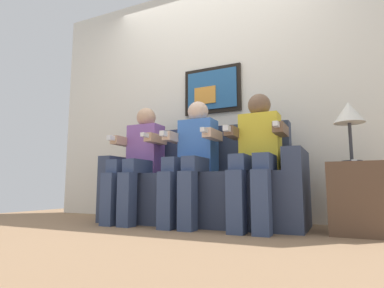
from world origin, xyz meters
The scene contains 9 objects.
ground_plane centered at (0.00, 0.00, 0.00)m, with size 5.50×5.50×0.00m, color #8C6B4C.
back_wall_assembly centered at (0.00, 0.76, 1.30)m, with size 4.23×0.10×2.60m.
couch centered at (0.00, 0.33, 0.31)m, with size 1.83×0.58×0.90m.
person_on_left centered at (-0.57, 0.16, 0.61)m, with size 0.46×0.56×1.11m.
person_in_middle centered at (0.00, 0.16, 0.61)m, with size 0.46×0.56×1.11m.
person_on_right centered at (0.57, 0.16, 0.61)m, with size 0.46×0.56×1.11m.
side_table_right centered at (1.27, 0.22, 0.25)m, with size 0.40×0.40×0.50m.
table_lamp centered at (1.24, 0.27, 0.86)m, with size 0.22×0.22×0.46m.
spare_remote_on_table centered at (1.25, 0.21, 0.51)m, with size 0.04×0.13×0.02m, color white.
Camera 1 is at (1.18, -2.33, 0.33)m, focal length 29.84 mm.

